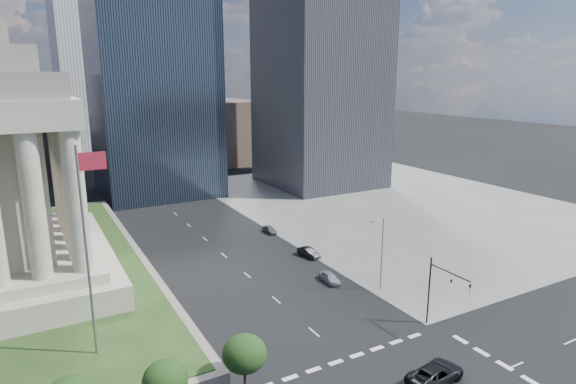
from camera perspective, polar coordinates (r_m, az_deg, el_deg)
ground at (r=126.60m, az=-16.46°, el=0.37°), size 500.00×500.00×0.00m
sidewalk_ne at (r=111.63m, az=12.28°, el=-1.10°), size 68.00×90.00×0.03m
flagpole at (r=47.27m, az=-22.68°, el=-5.44°), size 2.52×0.24×20.00m
midrise_glass at (r=119.14m, az=-15.93°, el=14.18°), size 26.00×26.00×60.00m
building_filler_ne at (r=162.50m, az=-7.99°, el=7.18°), size 20.00×30.00×20.00m
building_filler_nw at (r=151.48m, az=-30.62°, el=6.50°), size 24.00×30.00×28.00m
traffic_signal_ne at (r=56.27m, az=17.77°, el=-10.59°), size 0.30×5.74×8.00m
street_lamp_north at (r=64.19m, az=10.97°, el=-6.74°), size 2.13×0.22×10.00m
pickup_truck at (r=49.49m, az=17.08°, el=-19.88°), size 6.53×3.73×1.72m
parked_sedan_near at (r=67.52m, az=4.97°, el=-10.04°), size 1.91×4.11×1.36m
parked_sedan_mid at (r=76.29m, az=2.48°, el=-7.16°), size 4.37×2.12×1.38m
parked_sedan_far at (r=87.52m, az=-2.18°, el=-4.45°), size 1.50×3.69×1.26m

